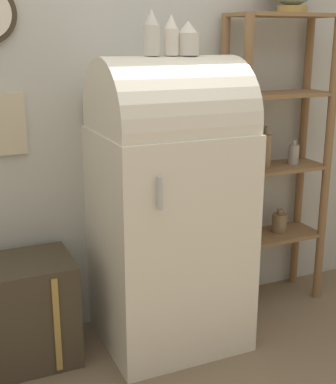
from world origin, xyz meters
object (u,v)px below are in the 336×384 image
at_px(refrigerator, 169,201).
at_px(vase_left, 152,34).
at_px(suitcase_trunk, 17,313).
at_px(vase_right, 188,39).
at_px(vase_center, 171,36).

relative_size(refrigerator, vase_left, 7.11).
bearing_deg(suitcase_trunk, refrigerator, -6.38).
height_order(suitcase_trunk, vase_right, vase_right).
xyz_separation_m(vase_center, vase_right, (0.09, -0.00, -0.01)).
relative_size(suitcase_trunk, vase_right, 3.53).
xyz_separation_m(vase_left, vase_right, (0.19, -0.01, -0.02)).
relative_size(refrigerator, vase_center, 7.96).
xyz_separation_m(vase_left, vase_center, (0.10, -0.01, -0.01)).
height_order(refrigerator, suitcase_trunk, refrigerator).
relative_size(suitcase_trunk, vase_center, 2.98).
distance_m(suitcase_trunk, vase_left, 1.54).
bearing_deg(vase_right, refrigerator, 171.05).
bearing_deg(vase_left, refrigerator, 4.69).
height_order(vase_left, vase_center, vase_left).
xyz_separation_m(suitcase_trunk, vase_left, (0.71, -0.10, 1.36)).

